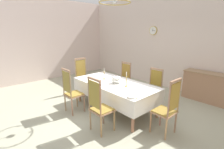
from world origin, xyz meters
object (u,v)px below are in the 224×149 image
Objects in this scene: spoon_primary at (98,84)px; chandelier at (115,2)px; chair_south_a at (71,91)px; mounted_clock at (153,31)px; chair_head_east at (168,107)px; soup_tureen at (116,79)px; bowl_near_left at (99,84)px; dining_table at (114,85)px; chair_head_west at (83,76)px; chair_north_a at (123,78)px; candlestick_east at (126,81)px; bowl_near_right at (131,97)px; candlestick_west at (104,75)px; sideboard at (208,87)px; spoon_secondary at (136,99)px; chair_north_b at (153,87)px; chair_south_b at (99,105)px.

chandelier is (0.22, 0.40, 2.01)m from spoon_primary.
mounted_clock reaches higher than chair_south_a.
chair_head_east is 4.64× the size of soup_tureen.
chair_south_a is at bearing 113.93° from chair_head_east.
spoon_primary is (-0.11, 0.03, -0.02)m from bowl_near_left.
spoon_primary is (-0.22, -0.40, 0.08)m from dining_table.
chair_head_west is 1.55m from bowl_near_left.
chair_south_a is 0.98× the size of chair_head_west.
chair_north_a is at bearing 119.74° from spoon_primary.
bowl_near_left is (-0.11, -0.43, 0.10)m from dining_table.
candlestick_east is 2.15× the size of bowl_near_right.
chandelier is at bearing 90.00° from chair_head_east.
sideboard is at bearing 51.41° from candlestick_west.
spoon_secondary is at bearing 17.82° from chair_south_a.
chair_north_b is at bearing 63.62° from bowl_near_left.
chair_south_b reaches higher than sideboard.
dining_table is at bearing 76.17° from bowl_near_left.
soup_tureen is 0.79× the size of mounted_clock.
mounted_clock is at bearing 105.03° from chandelier.
chandelier reaches higher than mounted_clock.
spoon_secondary is 2.33m from chandelier.
chair_south_a is 1.10× the size of chair_north_b.
chair_south_a is 1.39m from chair_head_west.
spoon_primary is 1.33m from spoon_secondary.
chandelier reaches higher than chair_south_b.
chair_south_b is at bearing 121.43° from chair_north_a.
spoon_primary is 3.45m from mounted_clock.
chair_head_east is at bearing 37.16° from bowl_near_right.
candlestick_east is 0.26× the size of sideboard.
chair_south_b is 2.38m from chair_head_west.
spoon_primary is at bearing 73.55° from chair_head_west.
chandelier reaches higher than chair_head_west.
dining_table is 1.14m from chair_south_b.
bowl_near_left is (-1.70, -0.43, 0.18)m from chair_head_east.
candlestick_east is (1.03, -0.96, 0.35)m from chair_north_a.
bowl_near_left is at bearing -103.83° from dining_table.
chair_south_b is 0.78m from spoon_secondary.
chair_south_a is 0.83× the size of sideboard.
chandelier is at bearing -74.97° from mounted_clock.
chair_north_a is 6.32× the size of spoon_primary.
chair_head_west is at bearing 44.22° from chair_north_a.
chair_north_a is 1.01× the size of chair_north_b.
chair_south_b is 3.68× the size of mounted_clock.
chandelier is at bearing 155.89° from bowl_near_right.
candlestick_west is at bearing 90.00° from chair_head_east.
spoon_secondary is (2.70, -0.42, 0.15)m from chair_head_west.
chair_head_west is at bearing 38.36° from sideboard.
dining_table is at bearing 121.79° from chair_north_a.
chair_south_a reaches higher than bowl_near_right.
chair_south_a is at bearing -124.36° from soup_tureen.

